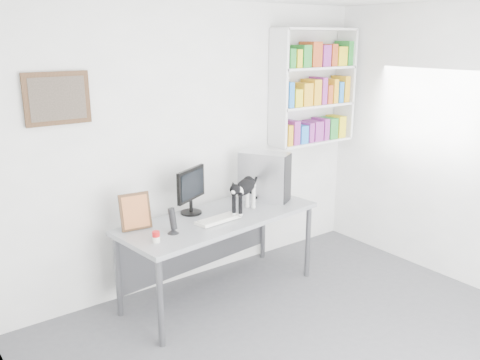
{
  "coord_description": "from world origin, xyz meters",
  "views": [
    {
      "loc": [
        -2.54,
        -2.14,
        2.37
      ],
      "look_at": [
        0.18,
        1.53,
        1.08
      ],
      "focal_mm": 38.0,
      "sensor_mm": 36.0,
      "label": 1
    }
  ],
  "objects_px": {
    "desk": "(220,256)",
    "pc_tower": "(264,176)",
    "monitor": "(191,191)",
    "leaning_print": "(135,211)",
    "cat": "(245,196)",
    "soup_can": "(156,237)",
    "bookshelf": "(313,87)",
    "keyboard": "(218,219)",
    "speaker": "(173,220)"
  },
  "relations": [
    {
      "from": "bookshelf",
      "to": "desk",
      "type": "xyz_separation_m",
      "value": [
        -1.48,
        -0.36,
        -1.45
      ]
    },
    {
      "from": "desk",
      "to": "soup_can",
      "type": "height_order",
      "value": "soup_can"
    },
    {
      "from": "keyboard",
      "to": "desk",
      "type": "bearing_deg",
      "value": 43.38
    },
    {
      "from": "bookshelf",
      "to": "desk",
      "type": "bearing_deg",
      "value": -166.38
    },
    {
      "from": "pc_tower",
      "to": "soup_can",
      "type": "relative_size",
      "value": 5.35
    },
    {
      "from": "bookshelf",
      "to": "monitor",
      "type": "height_order",
      "value": "bookshelf"
    },
    {
      "from": "speaker",
      "to": "cat",
      "type": "xyz_separation_m",
      "value": [
        0.79,
        0.06,
        0.05
      ]
    },
    {
      "from": "keyboard",
      "to": "pc_tower",
      "type": "bearing_deg",
      "value": 12.73
    },
    {
      "from": "desk",
      "to": "keyboard",
      "type": "relative_size",
      "value": 4.56
    },
    {
      "from": "bookshelf",
      "to": "soup_can",
      "type": "bearing_deg",
      "value": -165.84
    },
    {
      "from": "monitor",
      "to": "pc_tower",
      "type": "height_order",
      "value": "pc_tower"
    },
    {
      "from": "leaning_print",
      "to": "pc_tower",
      "type": "bearing_deg",
      "value": 6.59
    },
    {
      "from": "desk",
      "to": "monitor",
      "type": "xyz_separation_m",
      "value": [
        -0.18,
        0.22,
        0.62
      ]
    },
    {
      "from": "desk",
      "to": "leaning_print",
      "type": "distance_m",
      "value": 0.95
    },
    {
      "from": "leaning_print",
      "to": "soup_can",
      "type": "xyz_separation_m",
      "value": [
        0.0,
        -0.36,
        -0.12
      ]
    },
    {
      "from": "cat",
      "to": "leaning_print",
      "type": "bearing_deg",
      "value": 136.11
    },
    {
      "from": "speaker",
      "to": "soup_can",
      "type": "bearing_deg",
      "value": 175.89
    },
    {
      "from": "desk",
      "to": "soup_can",
      "type": "xyz_separation_m",
      "value": [
        -0.76,
        -0.21,
        0.44
      ]
    },
    {
      "from": "bookshelf",
      "to": "keyboard",
      "type": "distance_m",
      "value": 1.94
    },
    {
      "from": "keyboard",
      "to": "bookshelf",
      "type": "bearing_deg",
      "value": 10.56
    },
    {
      "from": "desk",
      "to": "cat",
      "type": "xyz_separation_m",
      "value": [
        0.23,
        -0.06,
        0.56
      ]
    },
    {
      "from": "speaker",
      "to": "bookshelf",
      "type": "bearing_deg",
      "value": -13.47
    },
    {
      "from": "leaning_print",
      "to": "bookshelf",
      "type": "bearing_deg",
      "value": 12.5
    },
    {
      "from": "monitor",
      "to": "pc_tower",
      "type": "bearing_deg",
      "value": -31.62
    },
    {
      "from": "pc_tower",
      "to": "speaker",
      "type": "relative_size",
      "value": 2.11
    },
    {
      "from": "bookshelf",
      "to": "soup_can",
      "type": "height_order",
      "value": "bookshelf"
    },
    {
      "from": "bookshelf",
      "to": "keyboard",
      "type": "bearing_deg",
      "value": -163.58
    },
    {
      "from": "monitor",
      "to": "soup_can",
      "type": "height_order",
      "value": "monitor"
    },
    {
      "from": "monitor",
      "to": "leaning_print",
      "type": "distance_m",
      "value": 0.59
    },
    {
      "from": "monitor",
      "to": "leaning_print",
      "type": "relative_size",
      "value": 1.35
    },
    {
      "from": "desk",
      "to": "soup_can",
      "type": "bearing_deg",
      "value": -171.58
    },
    {
      "from": "desk",
      "to": "keyboard",
      "type": "xyz_separation_m",
      "value": [
        -0.09,
        -0.1,
        0.41
      ]
    },
    {
      "from": "bookshelf",
      "to": "speaker",
      "type": "xyz_separation_m",
      "value": [
        -2.04,
        -0.48,
        -0.94
      ]
    },
    {
      "from": "monitor",
      "to": "speaker",
      "type": "relative_size",
      "value": 1.92
    },
    {
      "from": "bookshelf",
      "to": "leaning_print",
      "type": "xyz_separation_m",
      "value": [
        -2.24,
        -0.2,
        -0.9
      ]
    },
    {
      "from": "bookshelf",
      "to": "speaker",
      "type": "bearing_deg",
      "value": -166.71
    },
    {
      "from": "monitor",
      "to": "keyboard",
      "type": "distance_m",
      "value": 0.39
    },
    {
      "from": "leaning_print",
      "to": "monitor",
      "type": "bearing_deg",
      "value": 13.11
    },
    {
      "from": "keyboard",
      "to": "pc_tower",
      "type": "height_order",
      "value": "pc_tower"
    },
    {
      "from": "desk",
      "to": "pc_tower",
      "type": "distance_m",
      "value": 0.91
    },
    {
      "from": "soup_can",
      "to": "monitor",
      "type": "bearing_deg",
      "value": 35.96
    },
    {
      "from": "pc_tower",
      "to": "soup_can",
      "type": "xyz_separation_m",
      "value": [
        -1.39,
        -0.34,
        -0.2
      ]
    },
    {
      "from": "soup_can",
      "to": "cat",
      "type": "height_order",
      "value": "cat"
    },
    {
      "from": "bookshelf",
      "to": "pc_tower",
      "type": "height_order",
      "value": "bookshelf"
    },
    {
      "from": "bookshelf",
      "to": "keyboard",
      "type": "relative_size",
      "value": 2.98
    },
    {
      "from": "monitor",
      "to": "leaning_print",
      "type": "height_order",
      "value": "monitor"
    },
    {
      "from": "keyboard",
      "to": "leaning_print",
      "type": "xyz_separation_m",
      "value": [
        -0.67,
        0.26,
        0.15
      ]
    },
    {
      "from": "pc_tower",
      "to": "leaning_print",
      "type": "bearing_deg",
      "value": 149.82
    },
    {
      "from": "monitor",
      "to": "pc_tower",
      "type": "distance_m",
      "value": 0.81
    },
    {
      "from": "bookshelf",
      "to": "pc_tower",
      "type": "relative_size",
      "value": 2.56
    }
  ]
}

